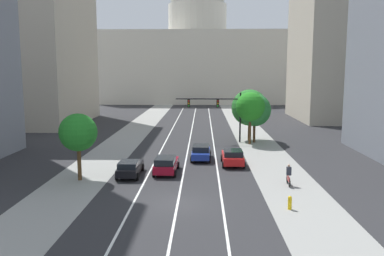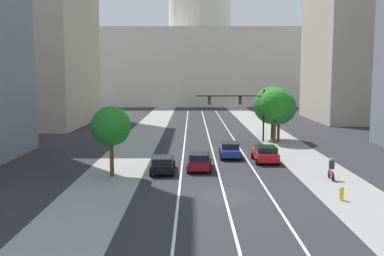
% 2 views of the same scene
% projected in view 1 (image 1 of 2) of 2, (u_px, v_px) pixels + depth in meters
% --- Properties ---
extents(ground_plane, '(400.00, 400.00, 0.00)m').
position_uv_depth(ground_plane, '(193.00, 125.00, 66.98)').
color(ground_plane, '#2B2B2D').
extents(sidewalk_left, '(4.88, 130.00, 0.01)m').
position_uv_depth(sidewalk_left, '(137.00, 129.00, 62.26)').
color(sidewalk_left, gray).
rests_on(sidewalk_left, ground).
extents(sidewalk_right, '(4.88, 130.00, 0.01)m').
position_uv_depth(sidewalk_right, '(247.00, 129.00, 61.80)').
color(sidewalk_right, gray).
rests_on(sidewalk_right, ground).
extents(lane_stripe_left, '(0.16, 90.00, 0.01)m').
position_uv_depth(lane_stripe_left, '(166.00, 140.00, 52.22)').
color(lane_stripe_left, white).
rests_on(lane_stripe_left, ground).
extents(lane_stripe_center, '(0.16, 90.00, 0.01)m').
position_uv_depth(lane_stripe_center, '(190.00, 140.00, 52.14)').
color(lane_stripe_center, white).
rests_on(lane_stripe_center, ground).
extents(lane_stripe_right, '(0.16, 90.00, 0.01)m').
position_uv_depth(lane_stripe_right, '(213.00, 140.00, 52.05)').
color(lane_stripe_right, white).
rests_on(lane_stripe_right, ground).
extents(office_tower_far_left, '(18.17, 23.48, 33.66)m').
position_uv_depth(office_tower_far_left, '(27.00, 23.00, 67.41)').
color(office_tower_far_left, '#B7AD99').
rests_on(office_tower_far_left, ground).
extents(capitol_building, '(52.50, 28.78, 42.43)m').
position_uv_depth(capitol_building, '(197.00, 54.00, 117.67)').
color(capitol_building, beige).
rests_on(capitol_building, ground).
extents(car_blue, '(2.09, 4.36, 1.50)m').
position_uv_depth(car_blue, '(201.00, 152.00, 40.79)').
color(car_blue, '#1E389E').
rests_on(car_blue, ground).
extents(car_black, '(1.97, 4.58, 1.41)m').
position_uv_depth(car_black, '(130.00, 168.00, 34.49)').
color(car_black, black).
rests_on(car_black, ground).
extents(car_crimson, '(2.13, 4.52, 1.55)m').
position_uv_depth(car_crimson, '(166.00, 164.00, 35.37)').
color(car_crimson, maroon).
rests_on(car_crimson, ground).
extents(car_red, '(2.12, 4.26, 1.53)m').
position_uv_depth(car_red, '(233.00, 157.00, 38.45)').
color(car_red, red).
rests_on(car_red, ground).
extents(traffic_signal_mast, '(8.19, 0.39, 6.27)m').
position_uv_depth(traffic_signal_mast, '(219.00, 108.00, 50.27)').
color(traffic_signal_mast, black).
rests_on(traffic_signal_mast, ground).
extents(fire_hydrant, '(0.26, 0.35, 0.91)m').
position_uv_depth(fire_hydrant, '(290.00, 203.00, 26.19)').
color(fire_hydrant, yellow).
rests_on(fire_hydrant, ground).
extents(cyclist, '(0.37, 1.70, 1.72)m').
position_uv_depth(cyclist, '(289.00, 175.00, 31.56)').
color(cyclist, black).
rests_on(cyclist, ground).
extents(street_tree_mid_left, '(3.10, 3.10, 5.56)m').
position_uv_depth(street_tree_mid_left, '(78.00, 133.00, 32.70)').
color(street_tree_mid_left, '#51381E').
rests_on(street_tree_mid_left, ground).
extents(street_tree_near_right, '(4.67, 4.67, 6.59)m').
position_uv_depth(street_tree_near_right, '(250.00, 108.00, 51.74)').
color(street_tree_near_right, '#51381E').
rests_on(street_tree_near_right, ground).
extents(street_tree_mid_right, '(4.07, 4.07, 6.15)m').
position_uv_depth(street_tree_mid_right, '(255.00, 110.00, 50.05)').
color(street_tree_mid_right, '#51381E').
rests_on(street_tree_mid_right, ground).
extents(street_tree_far_right, '(3.57, 3.57, 6.43)m').
position_uv_depth(street_tree_far_right, '(250.00, 107.00, 48.83)').
color(street_tree_far_right, '#51381E').
rests_on(street_tree_far_right, ground).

